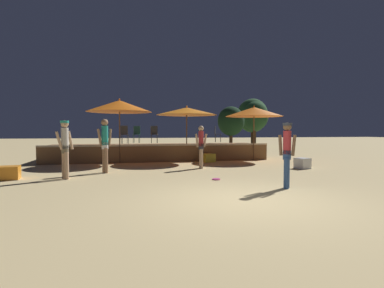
% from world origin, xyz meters
% --- Properties ---
extents(ground_plane, '(120.00, 120.00, 0.00)m').
position_xyz_m(ground_plane, '(0.00, 0.00, 0.00)').
color(ground_plane, tan).
extents(wooden_deck, '(10.88, 3.02, 0.85)m').
position_xyz_m(wooden_deck, '(-0.74, 9.70, 0.39)').
color(wooden_deck, brown).
rests_on(wooden_deck, ground).
extents(patio_umbrella_0, '(2.95, 2.95, 2.96)m').
position_xyz_m(patio_umbrella_0, '(-2.64, 8.21, 2.61)').
color(patio_umbrella_0, brown).
rests_on(patio_umbrella_0, ground).
extents(patio_umbrella_1, '(2.92, 2.92, 2.69)m').
position_xyz_m(patio_umbrella_1, '(0.50, 8.24, 2.43)').
color(patio_umbrella_1, brown).
rests_on(patio_umbrella_1, ground).
extents(patio_umbrella_2, '(2.87, 2.87, 2.76)m').
position_xyz_m(patio_umbrella_2, '(3.95, 8.15, 2.45)').
color(patio_umbrella_2, brown).
rests_on(patio_umbrella_2, ground).
extents(cube_seat_0, '(0.73, 0.73, 0.40)m').
position_xyz_m(cube_seat_0, '(1.43, 7.82, 0.20)').
color(cube_seat_0, yellow).
rests_on(cube_seat_0, ground).
extents(cube_seat_1, '(0.64, 0.64, 0.40)m').
position_xyz_m(cube_seat_1, '(-5.88, 4.17, 0.20)').
color(cube_seat_1, orange).
rests_on(cube_seat_1, ground).
extents(cube_seat_2, '(0.60, 0.60, 0.41)m').
position_xyz_m(cube_seat_2, '(4.39, 4.58, 0.21)').
color(cube_seat_2, white).
rests_on(cube_seat_2, ground).
extents(person_0, '(0.49, 0.29, 1.68)m').
position_xyz_m(person_0, '(0.50, 5.48, 0.91)').
color(person_0, tan).
rests_on(person_0, ground).
extents(person_1, '(0.41, 0.33, 1.69)m').
position_xyz_m(person_1, '(1.61, 1.02, 0.94)').
color(person_1, '#2D4C7F').
rests_on(person_1, ground).
extents(person_2, '(0.52, 0.30, 1.90)m').
position_xyz_m(person_2, '(-3.11, 5.02, 1.07)').
color(person_2, '#997051').
rests_on(person_2, ground).
extents(person_3, '(0.51, 0.38, 1.80)m').
position_xyz_m(person_3, '(-4.22, 3.86, 1.03)').
color(person_3, tan).
rests_on(person_3, ground).
extents(bistro_chair_0, '(0.41, 0.42, 0.90)m').
position_xyz_m(bistro_chair_0, '(-1.78, 10.56, 1.39)').
color(bistro_chair_0, '#1E4C47').
rests_on(bistro_chair_0, wooden_deck).
extents(bistro_chair_1, '(0.40, 0.40, 0.90)m').
position_xyz_m(bistro_chair_1, '(-0.90, 9.88, 1.39)').
color(bistro_chair_1, '#2D3338').
rests_on(bistro_chair_1, wooden_deck).
extents(bistro_chair_2, '(0.44, 0.44, 0.90)m').
position_xyz_m(bistro_chair_2, '(2.75, 10.58, 1.39)').
color(bistro_chair_2, '#2D3338').
rests_on(bistro_chair_2, wooden_deck).
extents(bistro_chair_3, '(0.41, 0.41, 0.90)m').
position_xyz_m(bistro_chair_3, '(-2.43, 9.59, 1.39)').
color(bistro_chair_3, '#2D3338').
rests_on(bistro_chair_3, wooden_deck).
extents(frisbee_disc, '(0.24, 0.24, 0.03)m').
position_xyz_m(frisbee_disc, '(0.25, 2.70, 0.02)').
color(frisbee_disc, '#E54C99').
rests_on(frisbee_disc, ground).
extents(background_tree_0, '(2.98, 2.98, 4.63)m').
position_xyz_m(background_tree_0, '(9.76, 21.21, 2.99)').
color(background_tree_0, '#3D2B1C').
rests_on(background_tree_0, ground).
extents(background_tree_1, '(2.53, 2.53, 4.30)m').
position_xyz_m(background_tree_1, '(9.68, 20.51, 2.89)').
color(background_tree_1, '#3D2B1C').
rests_on(background_tree_1, ground).
extents(background_tree_2, '(2.21, 2.21, 3.53)m').
position_xyz_m(background_tree_2, '(6.24, 17.66, 2.30)').
color(background_tree_2, '#3D2B1C').
rests_on(background_tree_2, ground).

